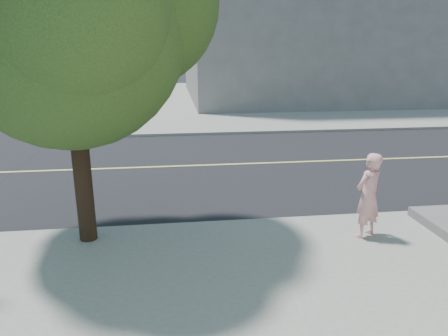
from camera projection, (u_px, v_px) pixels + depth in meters
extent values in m
cube|color=black|center=(50.00, 171.00, 12.08)|extent=(140.00, 9.00, 0.01)
cube|color=gray|center=(308.00, 97.00, 29.90)|extent=(29.00, 25.00, 0.12)
imported|color=pink|center=(368.00, 196.00, 7.42)|extent=(0.68, 0.60, 1.58)
cylinder|color=black|center=(81.00, 157.00, 7.10)|extent=(0.31, 0.31, 3.08)
sphere|color=#36551F|center=(68.00, 32.00, 6.53)|extent=(3.76, 3.76, 3.76)
sphere|color=#36551F|center=(135.00, 2.00, 7.00)|extent=(2.90, 2.90, 2.90)
sphere|color=#36551F|center=(76.00, 10.00, 5.60)|extent=(2.56, 2.56, 2.56)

